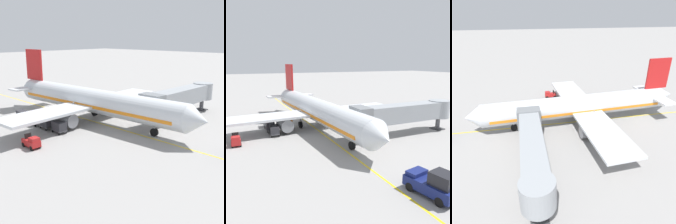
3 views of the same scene
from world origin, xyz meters
TOP-DOWN VIEW (x-y plane):
  - ground_plane at (0.00, 0.00)m, footprint 400.00×400.00m
  - gate_lead_in_line at (0.00, 0.00)m, footprint 0.24×80.00m
  - parked_airliner at (-0.23, 0.06)m, footprint 30.26×37.34m
  - jet_bridge at (-11.44, 8.99)m, footprint 17.70×3.50m
  - baggage_tug_lead at (12.65, 3.52)m, footprint 1.28×2.50m
  - baggage_cart_front at (7.07, 1.31)m, footprint 1.43×2.94m
  - baggage_cart_second_in_train at (7.24, -1.48)m, footprint 1.43×2.94m
  - baggage_cart_third_in_train at (7.27, -4.26)m, footprint 1.43×2.94m
  - baggage_cart_tail_end at (7.42, -7.83)m, footprint 1.43×2.94m
  - ground_crew_wing_walker at (3.60, -2.00)m, footprint 0.51×0.63m

SIDE VIEW (x-z plane):
  - ground_plane at x=0.00m, z-range 0.00..0.00m
  - gate_lead_in_line at x=0.00m, z-range 0.00..0.01m
  - baggage_tug_lead at x=12.65m, z-range -0.10..1.52m
  - baggage_cart_front at x=7.07m, z-range 0.16..1.74m
  - baggage_cart_second_in_train at x=7.24m, z-range 0.16..1.74m
  - baggage_cart_third_in_train at x=7.27m, z-range 0.16..1.74m
  - baggage_cart_tail_end at x=7.42m, z-range 0.16..1.74m
  - ground_crew_wing_walker at x=3.60m, z-range 0.11..1.80m
  - parked_airliner at x=-0.23m, z-range -2.13..8.50m
  - jet_bridge at x=-11.44m, z-range 0.97..5.95m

